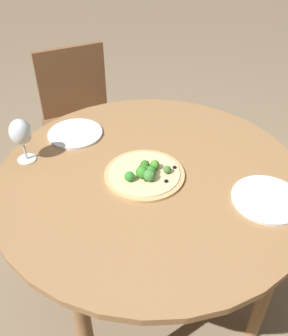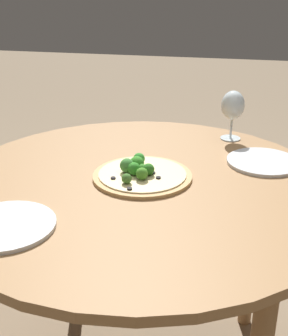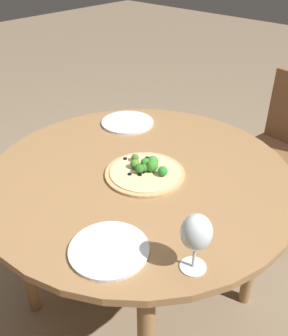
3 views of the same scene
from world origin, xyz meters
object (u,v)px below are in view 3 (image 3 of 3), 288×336
Objects in this scene: plate_far at (109,249)px; chair at (282,150)px; wine_glass at (196,234)px; plate_near at (127,122)px; pizza at (145,171)px.

chair is at bearing 2.63° from plate_far.
wine_glass is 0.73× the size of plate_near.
chair is 3.81× the size of plate_far.
chair reaches higher than plate_far.
pizza is 1.22× the size of plate_near.
plate_far is (-0.34, -0.18, -0.01)m from pizza.
plate_near is (-0.70, 0.45, 0.27)m from chair.
pizza is 0.41m from plate_near.
pizza is 0.45m from wine_glass.
wine_glass is (-1.18, -0.26, 0.38)m from chair.
pizza is at bearing 27.69° from plate_far.
plate_far is at bearing 117.66° from wine_glass.
wine_glass is 0.25m from plate_far.
pizza is at bearing -88.55° from chair.
chair is at bearing -32.54° from plate_near.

